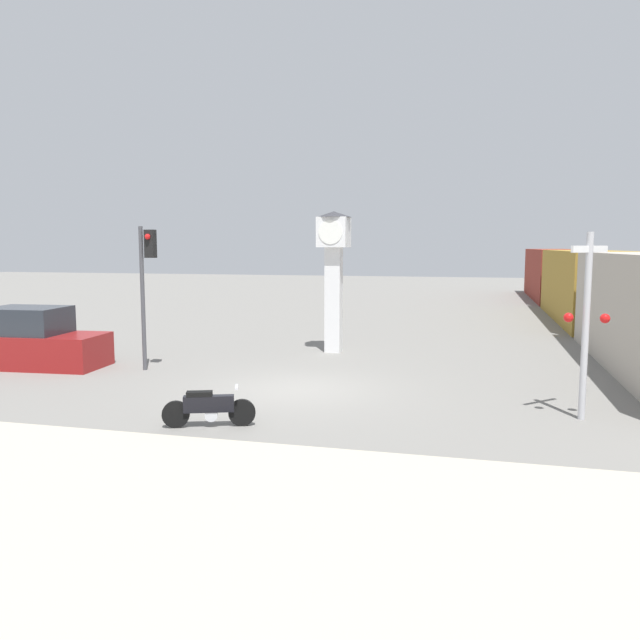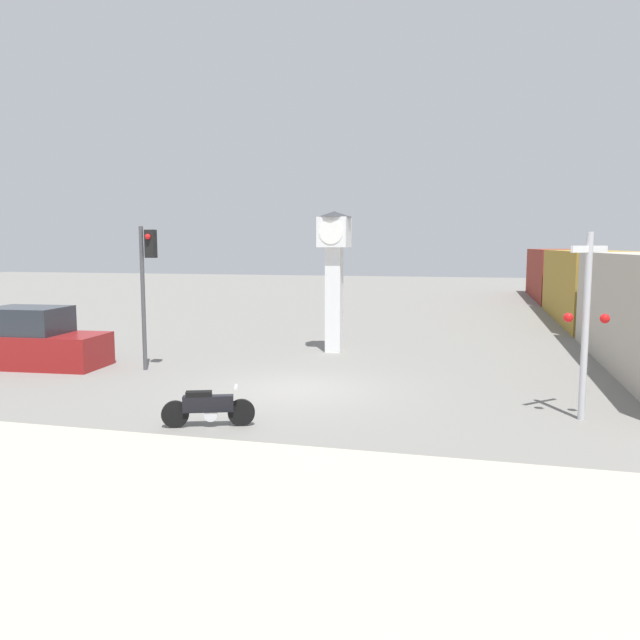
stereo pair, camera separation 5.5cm
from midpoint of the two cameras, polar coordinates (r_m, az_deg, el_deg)
name	(u,v)px [view 2 (the right image)]	position (r m, az deg, el deg)	size (l,w,h in m)	color
ground_plane	(297,390)	(15.89, -2.01, -6.38)	(120.00, 120.00, 0.00)	slate
sidewalk_strip	(142,509)	(9.19, -15.79, -16.30)	(36.00, 6.00, 0.10)	#B2A893
motorcycle	(208,407)	(12.82, -10.08, -7.88)	(1.78, 0.75, 0.82)	black
clock_tower	(334,260)	(21.17, 1.38, 5.55)	(1.20, 1.20, 4.78)	white
freight_train	(586,286)	(32.93, 23.22, 2.89)	(2.80, 38.57, 3.40)	#ADA393
traffic_light	(147,272)	(18.67, -15.48, 4.26)	(0.50, 0.35, 4.18)	#47474C
railroad_crossing_signal	(586,319)	(13.94, 23.25, 0.10)	(0.90, 0.82, 3.90)	#B7B7BC
parked_car	(33,342)	(20.64, -24.67, -1.82)	(4.32, 2.11, 1.80)	maroon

